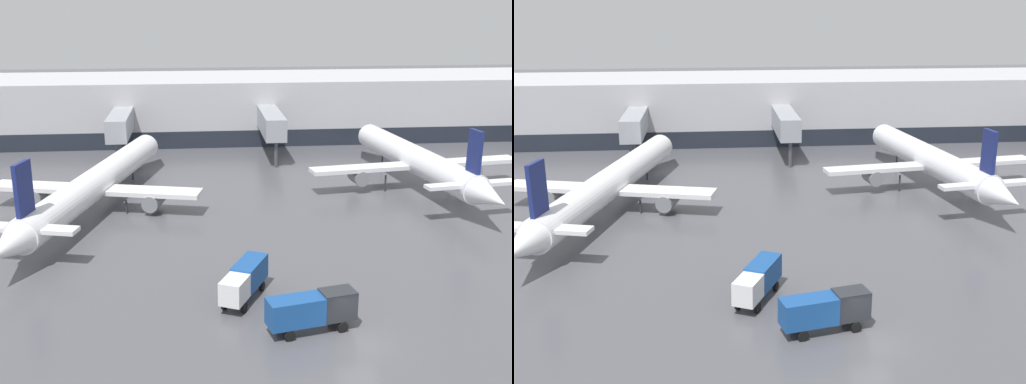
% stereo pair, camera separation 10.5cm
% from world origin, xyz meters
% --- Properties ---
extents(ground_plane, '(320.00, 320.00, 0.00)m').
position_xyz_m(ground_plane, '(0.00, 0.00, 0.00)').
color(ground_plane, '#4C4C51').
extents(terminal_building, '(160.00, 31.95, 9.00)m').
position_xyz_m(terminal_building, '(0.13, 61.81, 4.50)').
color(terminal_building, '#B2B2B7').
rests_on(terminal_building, ground_plane).
extents(parked_jet_1, '(21.35, 38.77, 8.34)m').
position_xyz_m(parked_jet_1, '(-19.78, 28.00, 2.61)').
color(parked_jet_1, white).
rests_on(parked_jet_1, ground_plane).
extents(parked_jet_2, '(24.40, 32.96, 8.68)m').
position_xyz_m(parked_jet_2, '(14.53, 32.37, 3.10)').
color(parked_jet_2, silver).
rests_on(parked_jet_2, ground_plane).
extents(service_truck_0, '(3.89, 5.88, 2.47)m').
position_xyz_m(service_truck_0, '(-6.59, 6.72, 1.52)').
color(service_truck_0, '#19478C').
rests_on(service_truck_0, ground_plane).
extents(service_truck_1, '(5.97, 2.77, 2.57)m').
position_xyz_m(service_truck_1, '(-2.72, 1.75, 1.56)').
color(service_truck_1, '#19478C').
rests_on(service_truck_1, ground_plane).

